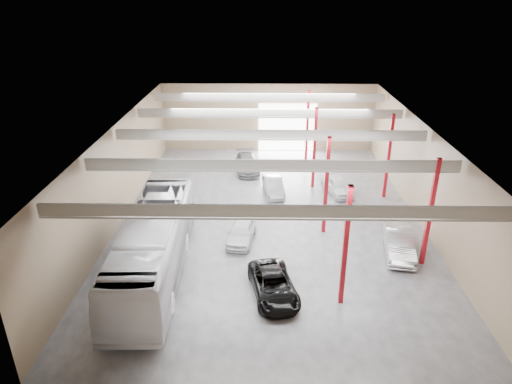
{
  "coord_description": "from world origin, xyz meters",
  "views": [
    {
      "loc": [
        -0.5,
        -30.53,
        15.76
      ],
      "look_at": [
        -1.01,
        -0.14,
        2.2
      ],
      "focal_mm": 32.0,
      "sensor_mm": 36.0,
      "label": 1
    }
  ],
  "objects_px": {
    "car_row_a": "(241,232)",
    "car_row_c": "(247,164)",
    "black_sedan": "(273,285)",
    "car_right_far": "(337,185)",
    "car_row_b": "(273,186)",
    "coach_bus": "(154,246)",
    "car_right_near": "(399,243)"
  },
  "relations": [
    {
      "from": "black_sedan",
      "to": "car_right_far",
      "type": "relative_size",
      "value": 1.16
    },
    {
      "from": "coach_bus",
      "to": "black_sedan",
      "type": "distance_m",
      "value": 7.43
    },
    {
      "from": "coach_bus",
      "to": "car_row_a",
      "type": "xyz_separation_m",
      "value": [
        4.98,
        4.07,
        -1.23
      ]
    },
    {
      "from": "car_row_c",
      "to": "car_row_b",
      "type": "bearing_deg",
      "value": -73.32
    },
    {
      "from": "coach_bus",
      "to": "black_sedan",
      "type": "xyz_separation_m",
      "value": [
        7.04,
        -2.0,
        -1.24
      ]
    },
    {
      "from": "coach_bus",
      "to": "car_right_far",
      "type": "bearing_deg",
      "value": 41.93
    },
    {
      "from": "car_row_a",
      "to": "car_row_b",
      "type": "bearing_deg",
      "value": 81.81
    },
    {
      "from": "black_sedan",
      "to": "car_row_b",
      "type": "relative_size",
      "value": 1.18
    },
    {
      "from": "black_sedan",
      "to": "car_right_near",
      "type": "bearing_deg",
      "value": 17.58
    },
    {
      "from": "black_sedan",
      "to": "car_row_a",
      "type": "relative_size",
      "value": 1.2
    },
    {
      "from": "car_row_a",
      "to": "car_row_c",
      "type": "bearing_deg",
      "value": 98.42
    },
    {
      "from": "car_row_b",
      "to": "car_right_far",
      "type": "bearing_deg",
      "value": -4.82
    },
    {
      "from": "black_sedan",
      "to": "car_row_b",
      "type": "height_order",
      "value": "car_row_b"
    },
    {
      "from": "car_right_far",
      "to": "car_row_c",
      "type": "bearing_deg",
      "value": 132.45
    },
    {
      "from": "coach_bus",
      "to": "car_right_far",
      "type": "height_order",
      "value": "coach_bus"
    },
    {
      "from": "car_row_a",
      "to": "car_right_far",
      "type": "distance_m",
      "value": 11.17
    },
    {
      "from": "car_row_b",
      "to": "car_row_c",
      "type": "bearing_deg",
      "value": 107.17
    },
    {
      "from": "car_row_c",
      "to": "car_right_far",
      "type": "distance_m",
      "value": 9.19
    },
    {
      "from": "car_row_b",
      "to": "car_row_a",
      "type": "bearing_deg",
      "value": -113.68
    },
    {
      "from": "black_sedan",
      "to": "car_row_c",
      "type": "relative_size",
      "value": 0.98
    },
    {
      "from": "car_row_b",
      "to": "coach_bus",
      "type": "bearing_deg",
      "value": -128.73
    },
    {
      "from": "black_sedan",
      "to": "car_row_a",
      "type": "bearing_deg",
      "value": 97.24
    },
    {
      "from": "car_row_a",
      "to": "car_row_b",
      "type": "distance_m",
      "value": 8.21
    },
    {
      "from": "coach_bus",
      "to": "car_row_a",
      "type": "relative_size",
      "value": 3.4
    },
    {
      "from": "black_sedan",
      "to": "car_row_c",
      "type": "height_order",
      "value": "car_row_c"
    },
    {
      "from": "black_sedan",
      "to": "car_right_far",
      "type": "bearing_deg",
      "value": 56.86
    },
    {
      "from": "black_sedan",
      "to": "car_row_c",
      "type": "xyz_separation_m",
      "value": [
        -2.11,
        19.14,
        0.05
      ]
    },
    {
      "from": "coach_bus",
      "to": "car_row_c",
      "type": "distance_m",
      "value": 17.87
    },
    {
      "from": "coach_bus",
      "to": "car_row_b",
      "type": "distance_m",
      "value": 14.05
    },
    {
      "from": "coach_bus",
      "to": "black_sedan",
      "type": "relative_size",
      "value": 2.82
    },
    {
      "from": "car_row_a",
      "to": "car_row_b",
      "type": "relative_size",
      "value": 0.98
    },
    {
      "from": "black_sedan",
      "to": "car_right_far",
      "type": "height_order",
      "value": "car_right_far"
    }
  ]
}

